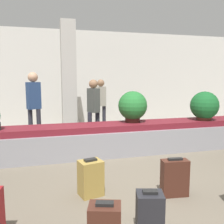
% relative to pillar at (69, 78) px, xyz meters
% --- Properties ---
extents(ground_plane, '(18.00, 18.00, 0.00)m').
position_rel_pillar_xyz_m(ground_plane, '(0.69, -3.87, -1.60)').
color(ground_plane, '#6B6051').
extents(back_wall, '(18.00, 0.06, 3.20)m').
position_rel_pillar_xyz_m(back_wall, '(0.69, 1.37, 0.00)').
color(back_wall, silver).
rests_on(back_wall, ground_plane).
extents(carousel, '(7.61, 0.80, 0.65)m').
position_rel_pillar_xyz_m(carousel, '(0.69, -2.21, -1.29)').
color(carousel, gray).
rests_on(carousel, ground_plane).
extents(pillar, '(0.41, 0.41, 3.20)m').
position_rel_pillar_xyz_m(pillar, '(0.00, 0.00, 0.00)').
color(pillar, beige).
rests_on(pillar, ground_plane).
extents(suitcase_0, '(0.38, 0.21, 0.54)m').
position_rel_pillar_xyz_m(suitcase_0, '(1.01, -4.33, -1.34)').
color(suitcase_0, '#472319').
rests_on(suitcase_0, ground_plane).
extents(suitcase_1, '(0.35, 0.32, 0.52)m').
position_rel_pillar_xyz_m(suitcase_1, '(-0.10, -4.02, -1.35)').
color(suitcase_1, '#A3843D').
rests_on(suitcase_1, ground_plane).
extents(suitcase_3, '(0.31, 0.28, 0.51)m').
position_rel_pillar_xyz_m(suitcase_3, '(0.30, -5.09, -1.36)').
color(suitcase_3, '#232328').
rests_on(suitcase_3, ground_plane).
extents(potted_plant_1, '(0.63, 0.63, 0.68)m').
position_rel_pillar_xyz_m(potted_plant_1, '(1.17, -2.14, -0.61)').
color(potted_plant_1, '#381914').
rests_on(potted_plant_1, carousel).
extents(potted_plant_2, '(0.64, 0.64, 0.66)m').
position_rel_pillar_xyz_m(potted_plant_2, '(2.86, -2.31, -0.63)').
color(potted_plant_2, '#4C2319').
rests_on(potted_plant_2, carousel).
extents(traveler_0, '(0.35, 0.24, 1.57)m').
position_rel_pillar_xyz_m(traveler_0, '(0.98, 0.21, -0.68)').
color(traveler_0, '#282833').
rests_on(traveler_0, ground_plane).
extents(traveler_1, '(0.37, 0.30, 1.75)m').
position_rel_pillar_xyz_m(traveler_1, '(-0.95, -0.77, -0.54)').
color(traveler_1, '#282833').
rests_on(traveler_1, ground_plane).
extents(traveler_2, '(0.31, 0.37, 1.57)m').
position_rel_pillar_xyz_m(traveler_2, '(0.50, -1.11, -0.67)').
color(traveler_2, '#282833').
rests_on(traveler_2, ground_plane).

